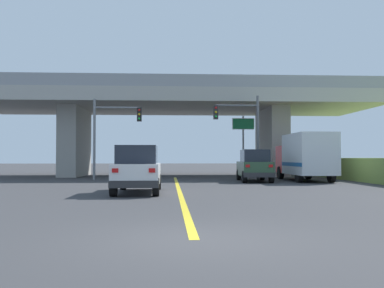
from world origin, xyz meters
name	(u,v)px	position (x,y,z in m)	size (l,w,h in m)	color
ground	(175,176)	(0.00, 28.69, 0.00)	(160.00, 160.00, 0.00)	#353538
overpass_bridge	(175,111)	(0.00, 28.69, 5.41)	(32.44, 10.90, 7.54)	#A8A59E
lane_divider_stripe	(179,189)	(0.00, 12.91, 0.00)	(0.20, 25.82, 0.01)	yellow
suv_lead	(138,169)	(-1.81, 10.94, 1.01)	(1.91, 4.80, 2.02)	silver
suv_crossing	(254,166)	(4.96, 19.68, 1.01)	(2.13, 4.86, 2.02)	#2D4C33
box_truck	(306,156)	(8.43, 20.13, 1.60)	(2.33, 6.60, 3.05)	red
traffic_signal_nearside	(243,126)	(4.61, 21.76, 3.68)	(3.15, 0.36, 5.79)	#56595E
traffic_signal_farside	(111,127)	(-4.52, 22.57, 3.61)	(3.35, 0.36, 5.61)	slate
highway_sign	(243,132)	(5.38, 26.16, 3.55)	(1.75, 0.17, 4.79)	slate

